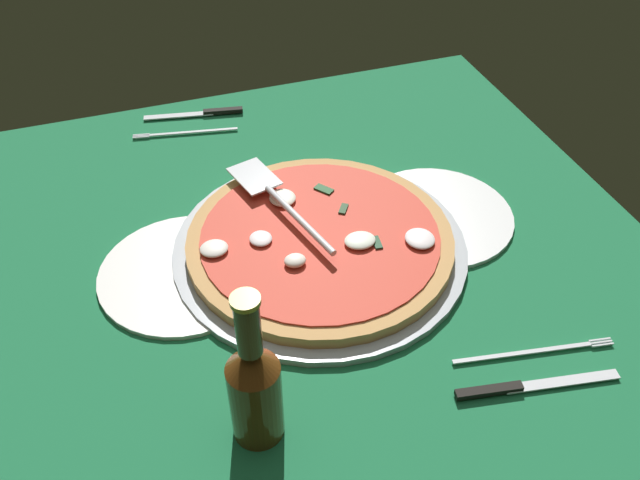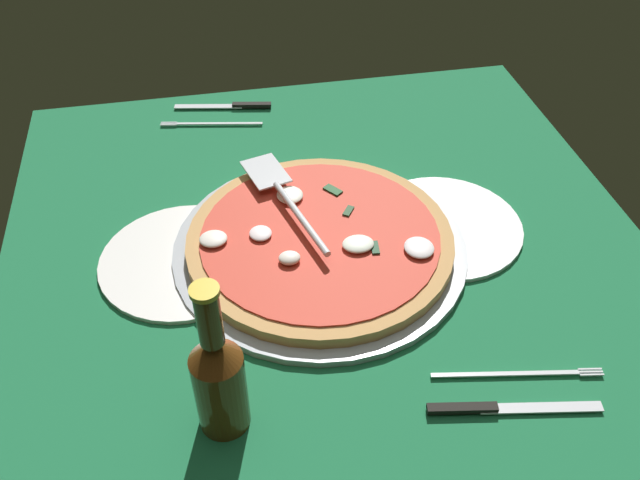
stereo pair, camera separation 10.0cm
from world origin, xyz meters
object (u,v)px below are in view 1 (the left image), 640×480
Objects in this scene: dinner_plate_left at (435,215)px; place_setting_near at (195,124)px; place_setting_far at (528,372)px; dinner_plate_right at (184,272)px; pizza at (320,240)px; beer_bottle at (255,387)px; pizza_server at (278,199)px.

dinner_plate_left is 49.57cm from place_setting_near.
place_setting_far reaches higher than dinner_plate_left.
place_setting_far is (2.34, 31.29, -0.13)cm from dinner_plate_left.
pizza is at bearing 175.22° from dinner_plate_right.
dinner_plate_left is 46.66cm from beer_bottle.
place_setting_far is (-21.44, 37.51, -4.74)cm from pizza_server.
beer_bottle is at bearing 144.82° from pizza_server.
pizza_server is 1.14× the size of place_setting_near.
dinner_plate_left is 0.93× the size of pizza_server.
place_setting_far is 34.99cm from beer_bottle.
beer_bottle is at bearing 37.95° from dinner_plate_left.
pizza is at bearing -121.82° from beer_bottle.
dinner_plate_right is 1.07× the size of place_setting_near.
dinner_plate_left is 0.62× the size of pizza.
place_setting_near reaches higher than dinner_plate_left.
dinner_plate_left is 31.38cm from place_setting_far.
pizza is 31.80cm from beer_bottle.
pizza reaches higher than dinner_plate_right.
beer_bottle is at bearing -175.52° from place_setting_far.
pizza is (-20.08, 1.68, 1.95)cm from dinner_plate_right.
pizza_server is (-16.09, -6.28, 4.61)cm from dinner_plate_right.
place_setting_far is at bearing 122.67° from place_setting_near.
beer_bottle reaches higher than place_setting_near.
beer_bottle is (5.36, 67.04, 8.06)cm from place_setting_near.
place_setting_far is at bearing 174.93° from beer_bottle.
dinner_plate_right is 0.62× the size of pizza.
dinner_plate_left is 1.04× the size of place_setting_far.
pizza is 1.50× the size of pizza_server.
pizza is 1.72× the size of place_setting_near.
pizza is 1.75× the size of beer_bottle.
pizza_server is at bearing -63.40° from pizza.
dinner_plate_right is 17.88cm from pizza_server.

